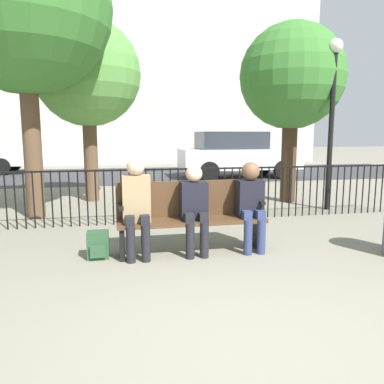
% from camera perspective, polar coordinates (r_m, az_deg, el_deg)
% --- Properties ---
extents(ground_plane, '(80.00, 80.00, 0.00)m').
position_cam_1_polar(ground_plane, '(2.95, 9.67, -22.53)').
color(ground_plane, gray).
extents(park_bench, '(1.91, 0.45, 0.92)m').
position_cam_1_polar(park_bench, '(4.89, -0.19, -3.35)').
color(park_bench, '#4C331E').
rests_on(park_bench, ground).
extents(seated_person_0, '(0.34, 0.39, 1.25)m').
position_cam_1_polar(seated_person_0, '(4.63, -8.45, -1.54)').
color(seated_person_0, black).
rests_on(seated_person_0, ground).
extents(seated_person_1, '(0.34, 0.39, 1.14)m').
position_cam_1_polar(seated_person_1, '(4.73, 0.37, -1.93)').
color(seated_person_1, black).
rests_on(seated_person_1, ground).
extents(seated_person_2, '(0.34, 0.39, 1.17)m').
position_cam_1_polar(seated_person_2, '(4.94, 8.94, -1.27)').
color(seated_person_2, navy).
rests_on(seated_person_2, ground).
extents(backpack, '(0.26, 0.25, 0.34)m').
position_cam_1_polar(backpack, '(4.83, -14.12, -7.84)').
color(backpack, '#284C2D').
rests_on(backpack, ground).
extents(fence_railing, '(9.01, 0.03, 0.95)m').
position_cam_1_polar(fence_railing, '(6.51, -3.28, 0.23)').
color(fence_railing, black).
rests_on(fence_railing, ground).
extents(tree_0, '(2.29, 2.29, 3.93)m').
position_cam_1_polar(tree_0, '(8.84, 14.98, 16.44)').
color(tree_0, '#422D1E').
rests_on(tree_0, ground).
extents(tree_1, '(3.02, 3.02, 5.23)m').
position_cam_1_polar(tree_1, '(7.70, -24.31, 24.41)').
color(tree_1, brown).
rests_on(tree_1, ground).
extents(tree_3, '(2.36, 2.36, 4.06)m').
position_cam_1_polar(tree_3, '(9.00, -15.65, 16.92)').
color(tree_3, brown).
rests_on(tree_3, ground).
extents(lamp_post, '(0.28, 0.28, 3.36)m').
position_cam_1_polar(lamp_post, '(8.09, 20.66, 13.34)').
color(lamp_post, black).
rests_on(lamp_post, ground).
extents(street_surface, '(24.00, 6.00, 0.01)m').
position_cam_1_polar(street_surface, '(14.45, -7.83, 2.65)').
color(street_surface, '#333335').
rests_on(street_surface, ground).
extents(parked_car_0, '(4.20, 1.94, 1.62)m').
position_cam_1_polar(parked_car_0, '(13.50, 6.80, 5.81)').
color(parked_car_0, silver).
rests_on(parked_car_0, ground).
extents(building_facade, '(20.00, 6.00, 15.53)m').
position_cam_1_polar(building_facade, '(23.21, -9.74, 24.25)').
color(building_facade, beige).
rests_on(building_facade, ground).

